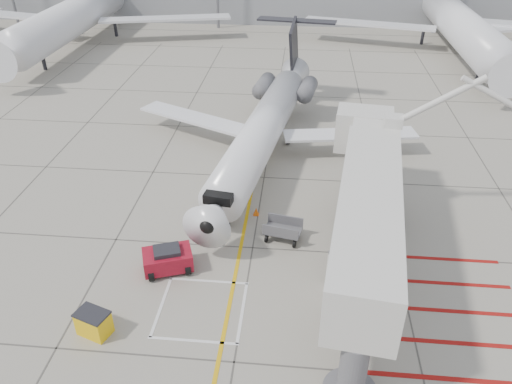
# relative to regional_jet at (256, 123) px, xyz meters

# --- Properties ---
(ground_plane) EXTENTS (260.00, 260.00, 0.00)m
(ground_plane) POSITION_rel_regional_jet_xyz_m (0.68, -12.82, -3.79)
(ground_plane) COLOR gray
(ground_plane) RESTS_ON ground
(regional_jet) EXTENTS (27.11, 32.11, 7.58)m
(regional_jet) POSITION_rel_regional_jet_xyz_m (0.00, 0.00, 0.00)
(regional_jet) COLOR white
(regional_jet) RESTS_ON ground_plane
(jet_bridge) EXTENTS (11.46, 20.17, 7.67)m
(jet_bridge) POSITION_rel_regional_jet_xyz_m (6.39, -11.45, 0.04)
(jet_bridge) COLOR silver
(jet_bridge) RESTS_ON ground_plane
(pushback_tug) EXTENTS (2.93, 2.36, 1.48)m
(pushback_tug) POSITION_rel_regional_jet_xyz_m (-3.61, -11.10, -3.05)
(pushback_tug) COLOR maroon
(pushback_tug) RESTS_ON ground_plane
(spill_bin) EXTENTS (1.68, 1.39, 1.25)m
(spill_bin) POSITION_rel_regional_jet_xyz_m (-5.89, -15.76, -3.17)
(spill_bin) COLOR yellow
(spill_bin) RESTS_ON ground_plane
(baggage_cart) EXTENTS (2.32, 1.72, 1.32)m
(baggage_cart) POSITION_rel_regional_jet_xyz_m (2.33, -7.87, -3.13)
(baggage_cart) COLOR #525256
(baggage_cart) RESTS_ON ground_plane
(ground_power_unit) EXTENTS (3.07, 2.23, 2.18)m
(ground_power_unit) POSITION_rel_regional_jet_xyz_m (6.24, -11.90, -2.70)
(ground_power_unit) COLOR beige
(ground_power_unit) RESTS_ON ground_plane
(cone_nose) EXTENTS (0.31, 0.31, 0.43)m
(cone_nose) POSITION_rel_regional_jet_xyz_m (-1.45, -7.06, -3.57)
(cone_nose) COLOR #EF430C
(cone_nose) RESTS_ON ground_plane
(cone_side) EXTENTS (0.37, 0.37, 0.51)m
(cone_side) POSITION_rel_regional_jet_xyz_m (0.56, -5.48, -3.54)
(cone_side) COLOR #EB5E0C
(cone_side) RESTS_ON ground_plane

